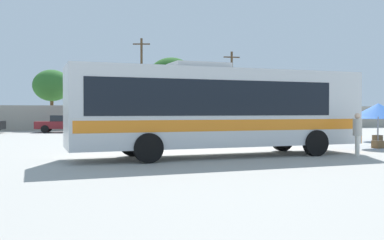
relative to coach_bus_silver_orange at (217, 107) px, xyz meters
name	(u,v)px	position (x,y,z in m)	size (l,w,h in m)	color
ground_plane	(147,140)	(-1.09, 10.89, -1.94)	(300.00, 300.00, 0.00)	#A3A099
perimeter_wall	(124,118)	(-1.09, 25.84, -0.78)	(80.00, 0.30, 2.33)	#9E998C
coach_bus_silver_orange	(217,107)	(0.00, 0.00, 0.00)	(11.97, 3.73, 3.64)	silver
attendant_by_bus_door	(357,132)	(5.26, -1.56, -0.97)	(0.47, 0.47, 1.72)	silver
vendor_umbrella_near_gate_blue	(378,111)	(8.77, 1.78, -0.12)	(2.29, 2.29, 2.17)	gray
vendor_umbrella_secondary_blue	(378,114)	(12.01, 6.05, -0.30)	(2.35, 2.35, 1.99)	gray
parked_car_second_maroon	(65,123)	(-6.43, 22.13, -1.17)	(4.71, 2.26, 1.44)	maroon
parked_car_third_grey	(133,122)	(-0.63, 22.05, -1.13)	(4.67, 2.15, 1.54)	slate
utility_pole_near	(232,88)	(10.84, 28.59, 2.37)	(1.80, 0.24, 8.26)	#4C3823
utility_pole_far	(142,82)	(1.14, 29.56, 2.98)	(1.77, 0.57, 9.46)	#4C3823
roadside_tree_midleft	(52,86)	(-7.82, 28.26, 2.34)	(3.61, 3.61, 5.83)	brown
roadside_tree_midright	(171,78)	(4.65, 31.01, 3.55)	(5.21, 5.21, 7.72)	brown
roadside_tree_right	(207,80)	(8.77, 31.13, 3.41)	(4.64, 4.64, 7.34)	brown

